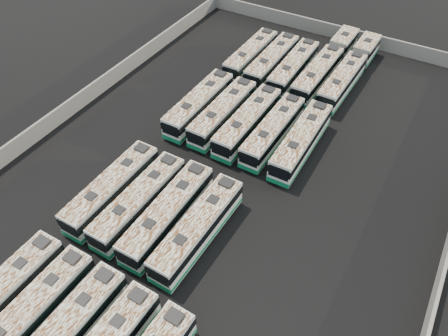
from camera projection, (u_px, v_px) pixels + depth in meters
ground at (220, 185)px, 46.47m from camera, size 140.00×140.00×0.00m
perimeter_wall at (220, 177)px, 45.69m from camera, size 45.20×73.20×2.20m
bus_front_far_left at (1, 297)px, 35.31m from camera, size 2.53×11.93×3.36m
bus_front_left at (32, 314)px, 34.27m from camera, size 2.59×11.87×3.34m
bus_front_center at (63, 336)px, 32.99m from camera, size 2.68×12.08×3.40m
bus_midfront_far_left at (112, 189)px, 43.68m from camera, size 2.61×12.15×3.42m
bus_midfront_left at (139, 202)px, 42.47m from camera, size 2.72×12.13×3.41m
bus_midfront_center at (168, 214)px, 41.36m from camera, size 2.72×12.39×3.49m
bus_midfront_right at (198, 229)px, 40.12m from camera, size 2.78×12.27×3.45m
bus_midback_far_left at (199, 104)px, 53.59m from camera, size 2.63×12.31×3.47m
bus_midback_left at (223, 113)px, 52.45m from camera, size 2.68×12.15×3.42m
bus_midback_center at (248, 122)px, 51.16m from camera, size 2.78×12.36×3.47m
bus_midback_right at (273, 131)px, 50.07m from camera, size 2.69×11.99×3.37m
bus_midback_far_right at (301, 141)px, 48.76m from camera, size 2.74×12.39×3.49m
bus_back_far_left at (251, 55)px, 61.95m from camera, size 2.60×11.86×3.34m
bus_back_left at (272, 61)px, 60.66m from camera, size 2.61×12.28×3.46m
bus_back_center at (293, 68)px, 59.49m from camera, size 2.71×12.16×3.42m
bus_back_right at (326, 64)px, 60.27m from camera, size 2.92×18.86×3.41m
bus_back_far_right at (350, 70)px, 59.17m from camera, size 2.92×18.46×3.34m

